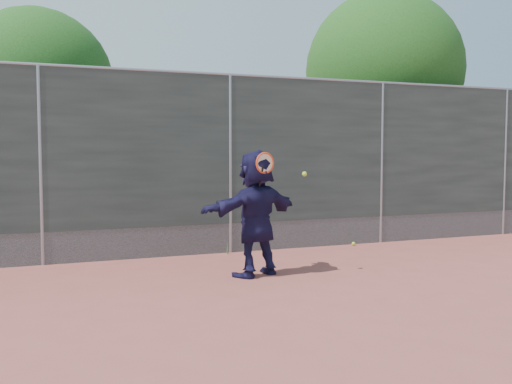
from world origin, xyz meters
name	(u,v)px	position (x,y,z in m)	size (l,w,h in m)	color
ground	(330,303)	(0.00, 0.00, 0.00)	(80.00, 80.00, 0.00)	#9E4C42
player	(256,213)	(-0.25, 1.65, 0.87)	(1.61, 0.51, 1.74)	#171539
ball_ground	(353,244)	(2.33, 3.35, 0.03)	(0.07, 0.07, 0.07)	#AFD12E
fence	(230,160)	(0.00, 3.50, 1.58)	(20.00, 0.06, 3.03)	#38423D
swing_action	(269,166)	(-0.15, 1.45, 1.53)	(0.76, 0.14, 0.51)	#EC3D16
tree_right	(389,75)	(4.68, 5.75, 3.49)	(3.78, 3.60, 5.39)	#382314
tree_left	(45,90)	(-2.85, 6.55, 2.94)	(3.15, 3.00, 4.53)	#382314
weed_clump	(249,245)	(0.29, 3.38, 0.13)	(0.68, 0.07, 0.30)	#387226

